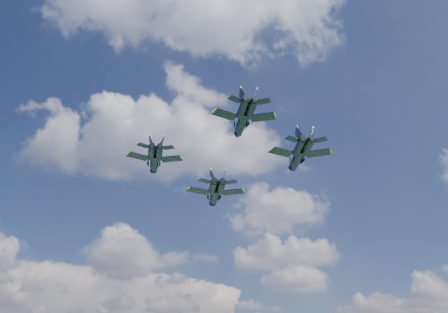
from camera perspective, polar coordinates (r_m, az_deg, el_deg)
jet_lead at (r=102.22m, az=-1.26°, el=-5.10°), size 13.36×17.25×4.11m
jet_left at (r=86.51m, az=-9.08°, el=-0.73°), size 10.63×13.98×3.30m
jet_right at (r=91.68m, az=9.51°, el=-0.19°), size 12.95×16.54×3.97m
jet_slot at (r=73.07m, az=2.33°, el=4.51°), size 10.52×13.70×3.25m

